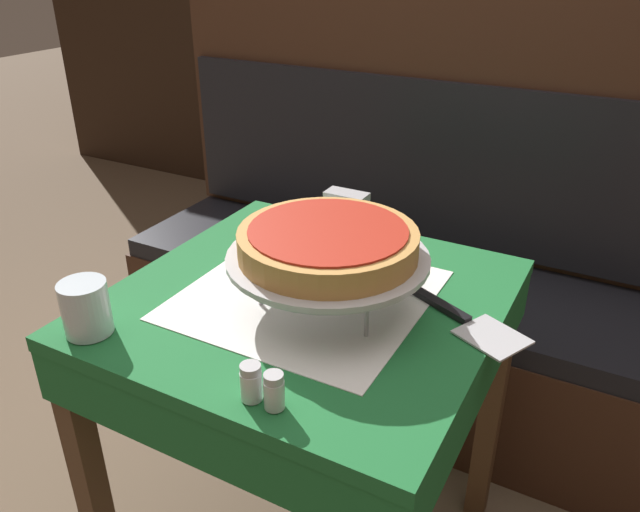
# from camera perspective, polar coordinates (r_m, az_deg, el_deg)

# --- Properties ---
(dining_table_front) EXTENTS (0.72, 0.72, 0.75)m
(dining_table_front) POSITION_cam_1_polar(r_m,az_deg,el_deg) (1.27, -1.16, -7.34)
(dining_table_front) COLOR #1E6B33
(dining_table_front) RESTS_ON ground_plane
(dining_table_rear) EXTENTS (0.73, 0.73, 0.75)m
(dining_table_rear) POSITION_cam_1_polar(r_m,az_deg,el_deg) (2.62, 12.52, 10.48)
(dining_table_rear) COLOR #1E6B33
(dining_table_rear) RESTS_ON ground_plane
(booth_bench) EXTENTS (1.67, 0.52, 1.26)m
(booth_bench) POSITION_cam_1_polar(r_m,az_deg,el_deg) (2.05, 5.97, -2.87)
(booth_bench) COLOR #3D2316
(booth_bench) RESTS_ON ground_plane
(pizza_pan_stand) EXTENTS (0.37, 0.37, 0.10)m
(pizza_pan_stand) POSITION_cam_1_polar(r_m,az_deg,el_deg) (1.14, 0.72, -0.32)
(pizza_pan_stand) COLOR #ADADB2
(pizza_pan_stand) RESTS_ON dining_table_front
(deep_dish_pizza) EXTENTS (0.33, 0.33, 0.05)m
(deep_dish_pizza) POSITION_cam_1_polar(r_m,az_deg,el_deg) (1.13, 0.73, 1.31)
(deep_dish_pizza) COLOR #C68E47
(deep_dish_pizza) RESTS_ON pizza_pan_stand
(pizza_server) EXTENTS (0.29, 0.18, 0.01)m
(pizza_server) POSITION_cam_1_polar(r_m,az_deg,el_deg) (1.17, 12.61, -5.43)
(pizza_server) COLOR #BCBCC1
(pizza_server) RESTS_ON dining_table_front
(water_glass_near) EXTENTS (0.08, 0.08, 0.10)m
(water_glass_near) POSITION_cam_1_polar(r_m,az_deg,el_deg) (1.16, -20.63, -4.46)
(water_glass_near) COLOR silver
(water_glass_near) RESTS_ON dining_table_front
(salt_shaker) EXTENTS (0.03, 0.03, 0.06)m
(salt_shaker) POSITION_cam_1_polar(r_m,az_deg,el_deg) (0.95, -6.31, -11.40)
(salt_shaker) COLOR silver
(salt_shaker) RESTS_ON dining_table_front
(pepper_shaker) EXTENTS (0.03, 0.03, 0.06)m
(pepper_shaker) POSITION_cam_1_polar(r_m,az_deg,el_deg) (0.93, -4.22, -12.21)
(pepper_shaker) COLOR silver
(pepper_shaker) RESTS_ON dining_table_front
(napkin_holder) EXTENTS (0.10, 0.05, 0.09)m
(napkin_holder) POSITION_cam_1_polar(r_m,az_deg,el_deg) (1.48, 2.42, 4.20)
(napkin_holder) COLOR #B2B2B7
(napkin_holder) RESTS_ON dining_table_front
(condiment_caddy) EXTENTS (0.13, 0.13, 0.16)m
(condiment_caddy) POSITION_cam_1_polar(r_m,az_deg,el_deg) (2.53, 10.83, 13.36)
(condiment_caddy) COLOR black
(condiment_caddy) RESTS_ON dining_table_rear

